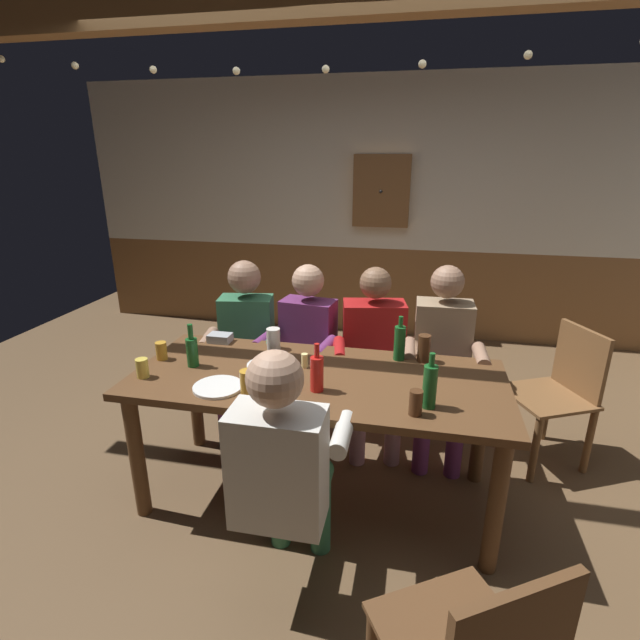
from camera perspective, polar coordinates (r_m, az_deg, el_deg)
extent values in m
plane|color=brown|center=(3.07, 0.43, -18.22)|extent=(7.54, 7.54, 0.00)
cube|color=beige|center=(5.07, 6.92, 18.01)|extent=(6.28, 0.12, 1.67)
cube|color=brown|center=(5.26, 6.35, 3.65)|extent=(6.28, 0.12, 0.94)
cube|color=brown|center=(2.60, 0.98, 33.96)|extent=(5.65, 0.14, 0.16)
cube|color=brown|center=(2.54, -0.32, -7.12)|extent=(1.97, 0.84, 0.04)
cylinder|color=brown|center=(2.79, -21.13, -15.01)|extent=(0.08, 0.08, 0.72)
cylinder|color=brown|center=(2.44, 20.37, -20.27)|extent=(0.08, 0.08, 0.72)
cylinder|color=brown|center=(3.28, -14.75, -8.80)|extent=(0.08, 0.08, 0.72)
cylinder|color=brown|center=(3.00, 18.73, -12.08)|extent=(0.08, 0.08, 0.72)
cube|color=#33724C|center=(3.37, -8.74, -1.25)|extent=(0.39, 0.27, 0.49)
sphere|color=#9E755B|center=(3.26, -9.08, 5.12)|extent=(0.22, 0.22, 0.22)
cylinder|color=#6B2D66|center=(3.29, -7.36, -5.90)|extent=(0.20, 0.43, 0.13)
cylinder|color=#6B2D66|center=(3.33, -10.74, -5.78)|extent=(0.20, 0.43, 0.13)
cylinder|color=#6B2D66|center=(3.24, -7.78, -11.78)|extent=(0.10, 0.10, 0.42)
cylinder|color=#6B2D66|center=(3.28, -11.27, -11.59)|extent=(0.10, 0.10, 0.42)
cylinder|color=#33724C|center=(3.10, -5.79, -2.48)|extent=(0.13, 0.29, 0.08)
cylinder|color=#9E755B|center=(3.19, -13.30, -2.30)|extent=(0.13, 0.29, 0.08)
cube|color=#6B2D66|center=(3.24, -1.39, -1.80)|extent=(0.38, 0.25, 0.49)
sphere|color=tan|center=(3.13, -1.45, 4.76)|extent=(0.21, 0.21, 0.21)
cylinder|color=#B78493|center=(3.18, -0.62, -6.66)|extent=(0.18, 0.39, 0.13)
cylinder|color=#B78493|center=(3.25, -3.87, -6.12)|extent=(0.18, 0.39, 0.13)
cylinder|color=#B78493|center=(3.16, -1.83, -12.43)|extent=(0.10, 0.10, 0.42)
cylinder|color=#B78493|center=(3.23, -5.13, -11.76)|extent=(0.10, 0.10, 0.42)
cylinder|color=#6B2D66|center=(2.96, 0.64, -3.43)|extent=(0.12, 0.29, 0.08)
cylinder|color=#6B2D66|center=(3.11, -6.60, -2.37)|extent=(0.12, 0.29, 0.08)
cube|color=#AD1919|center=(3.17, 6.42, -2.28)|extent=(0.44, 0.30, 0.51)
sphere|color=brown|center=(3.05, 6.69, 4.45)|extent=(0.20, 0.20, 0.20)
cylinder|color=#B78493|center=(3.15, 8.52, -7.22)|extent=(0.21, 0.42, 0.13)
cylinder|color=#B78493|center=(3.12, 4.46, -7.25)|extent=(0.21, 0.42, 0.13)
cylinder|color=#B78493|center=(3.10, 8.74, -13.35)|extent=(0.10, 0.10, 0.42)
cylinder|color=#B78493|center=(3.08, 4.54, -13.42)|extent=(0.10, 0.10, 0.42)
cylinder|color=brown|center=(2.96, 11.33, -3.62)|extent=(0.13, 0.29, 0.08)
cylinder|color=#AD1919|center=(2.91, 2.34, -3.63)|extent=(0.13, 0.29, 0.08)
cube|color=#997F60|center=(3.16, 14.45, -2.59)|extent=(0.36, 0.24, 0.54)
sphere|color=#9E755B|center=(3.04, 15.07, 4.45)|extent=(0.21, 0.21, 0.21)
cylinder|color=#6B2D66|center=(3.13, 16.01, -7.98)|extent=(0.14, 0.43, 0.13)
cylinder|color=#6B2D66|center=(3.11, 12.41, -7.80)|extent=(0.14, 0.43, 0.13)
cylinder|color=#6B2D66|center=(3.07, 15.85, -14.26)|extent=(0.10, 0.10, 0.42)
cylinder|color=#6B2D66|center=(3.06, 12.12, -14.10)|extent=(0.10, 0.10, 0.42)
cylinder|color=#9E755B|center=(2.94, 18.77, -4.14)|extent=(0.09, 0.28, 0.08)
cylinder|color=#9E755B|center=(2.90, 10.67, -3.69)|extent=(0.09, 0.28, 0.08)
cube|color=silver|center=(1.96, -5.08, -17.23)|extent=(0.38, 0.22, 0.49)
sphere|color=tan|center=(1.76, -5.45, -7.06)|extent=(0.22, 0.22, 0.22)
cylinder|color=#33724C|center=(2.23, -6.50, -19.47)|extent=(0.13, 0.39, 0.13)
cylinder|color=#33724C|center=(2.18, -1.03, -20.27)|extent=(0.13, 0.39, 0.13)
cylinder|color=#33724C|center=(2.54, -4.82, -21.57)|extent=(0.10, 0.10, 0.42)
cylinder|color=#33724C|center=(2.50, 0.06, -22.27)|extent=(0.10, 0.10, 0.42)
cylinder|color=tan|center=(2.20, -8.77, -12.14)|extent=(0.08, 0.28, 0.08)
cylinder|color=silver|center=(2.10, 2.71, -13.52)|extent=(0.08, 0.28, 0.08)
cylinder|color=brown|center=(2.16, 16.91, -31.55)|extent=(0.04, 0.04, 0.44)
cube|color=brown|center=(3.30, 25.59, -8.28)|extent=(0.59, 0.59, 0.02)
cube|color=brown|center=(3.34, 28.80, -4.32)|extent=(0.20, 0.37, 0.42)
cylinder|color=brown|center=(3.17, 24.39, -14.01)|extent=(0.04, 0.04, 0.44)
cylinder|color=brown|center=(3.43, 20.53, -10.87)|extent=(0.04, 0.04, 0.44)
cylinder|color=brown|center=(3.41, 29.58, -12.52)|extent=(0.04, 0.04, 0.44)
cylinder|color=brown|center=(3.64, 25.57, -9.75)|extent=(0.04, 0.04, 0.44)
cylinder|color=#F9E08C|center=(2.61, -1.87, -4.89)|extent=(0.04, 0.04, 0.08)
cube|color=#B2B7BC|center=(3.03, -11.92, -2.11)|extent=(0.14, 0.10, 0.05)
cylinder|color=white|center=(2.45, -12.16, -7.87)|extent=(0.25, 0.25, 0.01)
cylinder|color=white|center=(2.65, -6.42, -5.44)|extent=(0.22, 0.22, 0.01)
cylinder|color=#195923|center=(2.72, 9.54, -2.78)|extent=(0.06, 0.06, 0.20)
cylinder|color=#195923|center=(2.68, 9.69, -0.21)|extent=(0.03, 0.03, 0.06)
cylinder|color=red|center=(2.34, -0.38, -6.50)|extent=(0.07, 0.07, 0.18)
cylinder|color=red|center=(2.29, -0.38, -3.69)|extent=(0.03, 0.03, 0.07)
cylinder|color=#195923|center=(2.70, -15.09, -3.79)|extent=(0.06, 0.06, 0.16)
cylinder|color=#195923|center=(2.66, -15.31, -1.36)|extent=(0.03, 0.03, 0.08)
cylinder|color=#195923|center=(2.25, 13.04, -7.82)|extent=(0.07, 0.07, 0.21)
cylinder|color=#195923|center=(2.19, 13.30, -4.68)|extent=(0.03, 0.03, 0.06)
cylinder|color=gold|center=(2.85, -18.51, -3.53)|extent=(0.06, 0.06, 0.10)
cylinder|color=#4C2D19|center=(2.73, 12.37, -3.35)|extent=(0.07, 0.07, 0.16)
cylinder|color=#E5C64C|center=(2.66, -20.56, -5.43)|extent=(0.06, 0.06, 0.10)
cylinder|color=#4C2D19|center=(2.19, 11.42, -9.71)|extent=(0.06, 0.06, 0.12)
cylinder|color=gold|center=(2.28, -8.66, -7.81)|extent=(0.07, 0.07, 0.16)
cylinder|color=white|center=(2.85, -5.62, -2.27)|extent=(0.08, 0.08, 0.13)
cube|color=brown|center=(4.94, 7.40, 15.11)|extent=(0.56, 0.12, 0.70)
sphere|color=black|center=(4.87, 7.32, 15.05)|extent=(0.03, 0.03, 0.03)
sphere|color=#F9EAB2|center=(3.33, -33.95, 24.57)|extent=(0.04, 0.04, 0.04)
sphere|color=#F9EAB2|center=(3.05, -27.34, 25.51)|extent=(0.04, 0.04, 0.04)
sphere|color=#F9EAB2|center=(2.80, -19.40, 26.50)|extent=(0.04, 0.04, 0.04)
sphere|color=#F9EAB2|center=(2.61, -10.01, 27.37)|extent=(0.04, 0.04, 0.04)
sphere|color=#F9EAB2|center=(2.49, 0.68, 27.89)|extent=(0.04, 0.04, 0.04)
sphere|color=#F9EAB2|center=(2.44, 12.20, 27.84)|extent=(0.04, 0.04, 0.04)
sphere|color=#F9EAB2|center=(2.48, 23.72, 27.13)|extent=(0.04, 0.04, 0.04)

